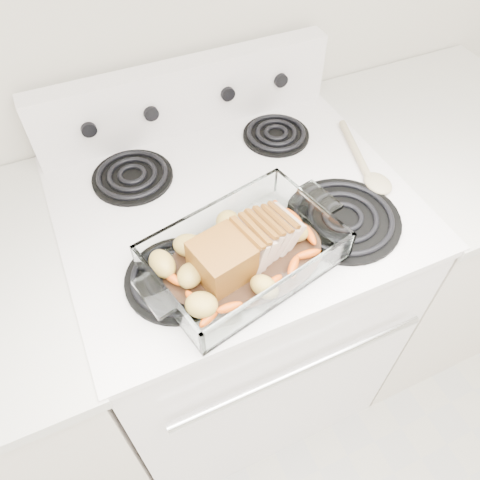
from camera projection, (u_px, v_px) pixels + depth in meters
name	position (u px, v px, depth m)	size (l,w,h in m)	color
electric_range	(235.00, 304.00, 1.41)	(0.78, 0.70, 1.12)	white
counter_left	(8.00, 395.00, 1.25)	(0.58, 0.68, 0.93)	silver
counter_right	(413.00, 238.00, 1.60)	(0.58, 0.68, 0.93)	silver
baking_dish	(244.00, 256.00, 0.92)	(0.36, 0.24, 0.07)	white
pork_roast	(238.00, 250.00, 0.90)	(0.23, 0.10, 0.08)	brown
roast_vegetables	(235.00, 242.00, 0.93)	(0.34, 0.19, 0.04)	#F65A12
wooden_spoon	(367.00, 168.00, 1.11)	(0.09, 0.27, 0.02)	tan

